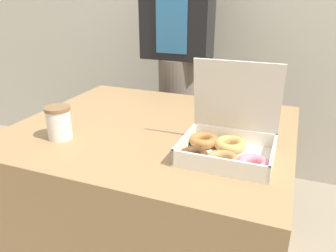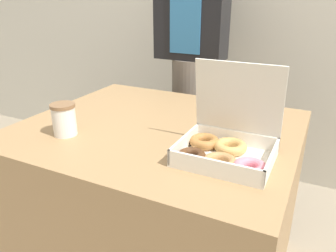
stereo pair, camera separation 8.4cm
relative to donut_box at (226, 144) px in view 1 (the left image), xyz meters
name	(u,v)px [view 1 (the left image)]	position (x,y,z in m)	size (l,w,h in m)	color
table	(155,203)	(-0.31, 0.15, -0.40)	(1.05, 0.90, 0.72)	#99754C
donut_box	(226,144)	(0.00, 0.00, 0.00)	(0.31, 0.25, 0.29)	white
coffee_cup	(59,123)	(-0.57, -0.08, 0.02)	(0.09, 0.09, 0.12)	silver
person_customer	(177,53)	(-0.48, 0.88, 0.12)	(0.39, 0.22, 1.60)	#665B51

